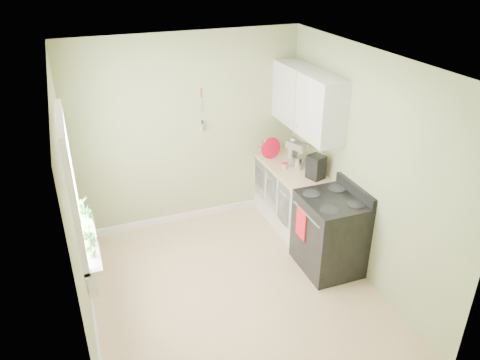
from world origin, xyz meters
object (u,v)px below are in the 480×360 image
object	(u,v)px
stand_mixer	(296,155)
coffee_maker	(316,168)
kettle	(265,146)
stove	(330,233)

from	to	relation	value
stand_mixer	coffee_maker	xyz separation A→B (m)	(0.06, -0.44, -0.01)
kettle	coffee_maker	xyz separation A→B (m)	(0.28, -1.00, 0.05)
stand_mixer	kettle	distance (m)	0.60
stand_mixer	kettle	size ratio (longest dim) A/B	1.82
stove	coffee_maker	world-z (taller)	coffee_maker
stand_mixer	coffee_maker	distance (m)	0.45
coffee_maker	stove	bearing A→B (deg)	-100.79
coffee_maker	kettle	bearing A→B (deg)	105.78
stove	stand_mixer	bearing A→B (deg)	86.53
stand_mixer	coffee_maker	size ratio (longest dim) A/B	1.19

